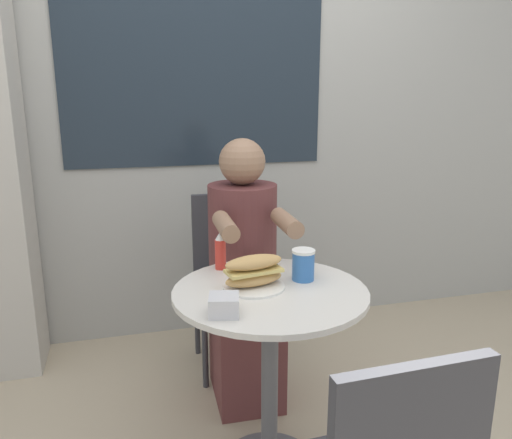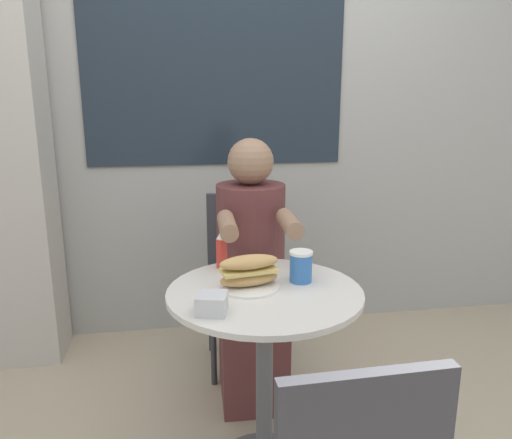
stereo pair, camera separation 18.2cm
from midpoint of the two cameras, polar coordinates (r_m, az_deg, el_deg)
storefront_wall at (r=2.83m, az=-1.74°, el=14.96°), size 8.00×0.09×2.80m
lattice_pillar at (r=2.69m, az=-24.59°, el=9.45°), size 0.32×0.32×2.40m
cafe_table at (r=1.79m, az=3.98°, el=-13.88°), size 0.67×0.67×0.72m
diner_chair at (r=2.56m, az=0.48°, el=-5.03°), size 0.39×0.39×0.87m
seated_diner at (r=2.24m, az=1.84°, el=-7.81°), size 0.32×0.55×1.18m
sandwich_on_plate at (r=1.71m, az=2.25°, el=-6.19°), size 0.22×0.21×0.11m
drink_cup at (r=1.77m, az=8.10°, el=-5.37°), size 0.08×0.08×0.11m
napkin_box at (r=1.52m, az=-1.66°, el=-9.64°), size 0.11×0.11×0.06m
condiment_bottle at (r=1.89m, az=-1.21°, el=-3.52°), size 0.04×0.04×0.15m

